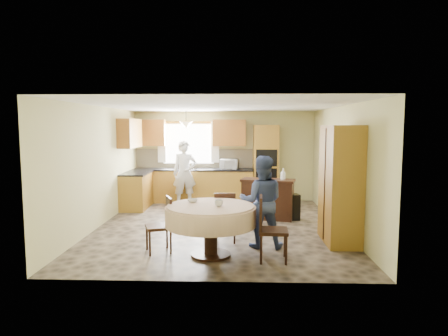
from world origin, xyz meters
name	(u,v)px	position (x,y,z in m)	size (l,w,h in m)	color
floor	(219,226)	(0.00, 0.00, 0.00)	(5.00, 6.00, 0.01)	#705F4E
ceiling	(219,106)	(0.00, 0.00, 2.50)	(5.00, 6.00, 0.01)	white
wall_back	(224,156)	(0.00, 3.00, 1.25)	(5.00, 0.02, 2.50)	#C5C07E
wall_front	(208,190)	(0.00, -3.00, 1.25)	(5.00, 0.02, 2.50)	#C5C07E
wall_left	(100,167)	(-2.50, 0.00, 1.25)	(0.02, 6.00, 2.50)	#C5C07E
wall_right	(341,167)	(2.50, 0.00, 1.25)	(0.02, 6.00, 2.50)	#C5C07E
window	(188,144)	(-1.00, 2.98, 1.60)	(1.40, 0.03, 1.10)	white
curtain_left	(162,142)	(-1.75, 2.93, 1.65)	(0.22, 0.02, 1.15)	white
curtain_right	(215,142)	(-0.25, 2.93, 1.65)	(0.22, 0.02, 1.15)	white
base_cab_back	(193,186)	(-0.85, 2.70, 0.44)	(3.30, 0.60, 0.88)	#BC8D32
counter_back	(193,170)	(-0.85, 2.70, 0.90)	(3.30, 0.64, 0.04)	black
base_cab_left	(136,191)	(-2.20, 1.80, 0.44)	(0.60, 1.20, 0.88)	#BC8D32
counter_left	(136,173)	(-2.20, 1.80, 0.90)	(0.64, 1.20, 0.04)	black
backsplash	(194,159)	(-0.85, 2.99, 1.18)	(3.30, 0.02, 0.55)	tan
wall_cab_left	(150,133)	(-2.05, 2.83, 1.91)	(0.85, 0.33, 0.72)	#B0792C
wall_cab_right	(229,133)	(0.15, 2.83, 1.91)	(0.90, 0.33, 0.72)	#B0792C
wall_cab_side	(130,133)	(-2.33, 1.80, 1.91)	(0.33, 1.20, 0.72)	#B0792C
oven_tower	(266,164)	(1.15, 2.69, 1.06)	(0.66, 0.62, 2.12)	#BC8D32
oven_upper	(267,158)	(1.15, 2.38, 1.25)	(0.56, 0.01, 0.45)	black
oven_lower	(266,177)	(1.15, 2.38, 0.75)	(0.56, 0.01, 0.45)	black
pendant	(186,125)	(-1.00, 2.50, 2.12)	(0.36, 0.36, 0.18)	beige
sideboard	(268,200)	(1.07, 0.73, 0.42)	(1.19, 0.49, 0.85)	#331A0E
space_heater	(289,207)	(1.55, 0.65, 0.29)	(0.42, 0.29, 0.58)	black
cupboard	(340,185)	(2.22, -1.07, 1.05)	(0.55, 1.10, 2.10)	#BC8D32
dining_table	(211,216)	(-0.05, -1.93, 0.65)	(1.46, 1.46, 0.83)	#331A0E
chair_left	(163,222)	(-0.85, -1.73, 0.51)	(0.51, 0.51, 0.92)	#331A0E
chair_back	(225,215)	(0.16, -1.15, 0.51)	(0.40, 0.40, 0.92)	#331A0E
chair_right	(268,225)	(0.86, -2.11, 0.56)	(0.46, 0.46, 1.01)	#331A0E
framed_picture	(334,152)	(2.47, 0.49, 1.53)	(0.06, 0.58, 0.48)	gold
microwave	(229,164)	(0.16, 2.65, 1.06)	(0.49, 0.33, 0.27)	silver
person_sink	(185,173)	(-1.01, 2.18, 0.86)	(0.63, 0.41, 1.71)	silver
person_dining	(262,202)	(0.80, -1.39, 0.79)	(0.77, 0.60, 1.59)	#39487C
bowl_sideboard	(257,180)	(0.82, 0.73, 0.87)	(0.21, 0.21, 0.05)	#B2B2B2
bottle_sideboard	(283,175)	(1.40, 0.73, 1.00)	(0.12, 0.12, 0.30)	silver
cup_table	(219,203)	(0.09, -2.02, 0.88)	(0.13, 0.13, 0.10)	#B2B2B2
bowl_table	(193,201)	(-0.36, -1.69, 0.86)	(0.17, 0.17, 0.05)	#B2B2B2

